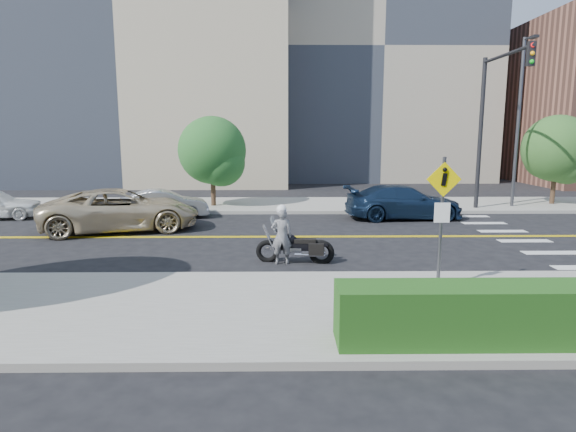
{
  "coord_description": "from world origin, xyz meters",
  "views": [
    {
      "loc": [
        0.59,
        -16.97,
        3.63
      ],
      "look_at": [
        0.77,
        -2.6,
        1.2
      ],
      "focal_mm": 30.0,
      "sensor_mm": 36.0,
      "label": 1
    }
  ],
  "objects_px": {
    "pedestrian_sign": "(442,210)",
    "parked_car_silver": "(164,204)",
    "parked_car_blue": "(403,202)",
    "motorcyclist": "(282,235)",
    "motorcycle": "(295,240)",
    "suv": "(121,210)"
  },
  "relations": [
    {
      "from": "motorcyclist",
      "to": "parked_car_blue",
      "type": "distance_m",
      "value": 9.13
    },
    {
      "from": "pedestrian_sign",
      "to": "parked_car_silver",
      "type": "xyz_separation_m",
      "value": [
        -8.79,
        10.25,
        -1.33
      ]
    },
    {
      "from": "pedestrian_sign",
      "to": "motorcyclist",
      "type": "relative_size",
      "value": 1.76
    },
    {
      "from": "pedestrian_sign",
      "to": "motorcyclist",
      "type": "height_order",
      "value": "pedestrian_sign"
    },
    {
      "from": "pedestrian_sign",
      "to": "motorcycle",
      "type": "distance_m",
      "value": 4.46
    },
    {
      "from": "motorcycle",
      "to": "parked_car_silver",
      "type": "relative_size",
      "value": 0.57
    },
    {
      "from": "motorcycle",
      "to": "pedestrian_sign",
      "type": "bearing_deg",
      "value": -34.05
    },
    {
      "from": "parked_car_silver",
      "to": "parked_car_blue",
      "type": "relative_size",
      "value": 0.76
    },
    {
      "from": "pedestrian_sign",
      "to": "parked_car_silver",
      "type": "distance_m",
      "value": 13.57
    },
    {
      "from": "pedestrian_sign",
      "to": "parked_car_silver",
      "type": "bearing_deg",
      "value": 130.59
    },
    {
      "from": "motorcyclist",
      "to": "pedestrian_sign",
      "type": "bearing_deg",
      "value": 142.13
    },
    {
      "from": "suv",
      "to": "parked_car_silver",
      "type": "height_order",
      "value": "suv"
    },
    {
      "from": "motorcycle",
      "to": "suv",
      "type": "distance_m",
      "value": 8.08
    },
    {
      "from": "pedestrian_sign",
      "to": "motorcycle",
      "type": "height_order",
      "value": "pedestrian_sign"
    },
    {
      "from": "parked_car_silver",
      "to": "parked_car_blue",
      "type": "xyz_separation_m",
      "value": [
        10.48,
        -0.19,
        0.1
      ]
    },
    {
      "from": "pedestrian_sign",
      "to": "parked_car_blue",
      "type": "relative_size",
      "value": 0.59
    },
    {
      "from": "motorcyclist",
      "to": "motorcycle",
      "type": "distance_m",
      "value": 0.46
    },
    {
      "from": "parked_car_silver",
      "to": "motorcycle",
      "type": "bearing_deg",
      "value": -157.57
    },
    {
      "from": "pedestrian_sign",
      "to": "parked_car_silver",
      "type": "relative_size",
      "value": 0.79
    },
    {
      "from": "motorcycle",
      "to": "parked_car_blue",
      "type": "height_order",
      "value": "parked_car_blue"
    },
    {
      "from": "motorcyclist",
      "to": "parked_car_silver",
      "type": "xyz_separation_m",
      "value": [
        -5.16,
        7.61,
        -0.22
      ]
    },
    {
      "from": "pedestrian_sign",
      "to": "parked_car_blue",
      "type": "distance_m",
      "value": 10.28
    }
  ]
}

